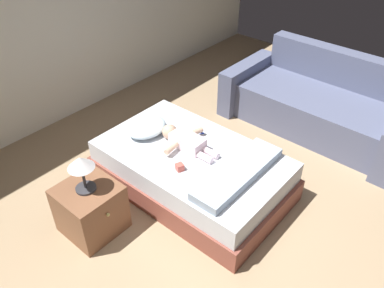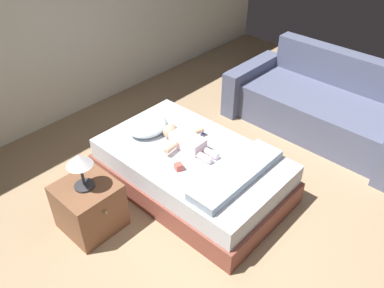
{
  "view_description": "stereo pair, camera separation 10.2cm",
  "coord_description": "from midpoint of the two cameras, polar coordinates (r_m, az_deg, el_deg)",
  "views": [
    {
      "loc": [
        -1.97,
        -1.03,
        2.72
      ],
      "look_at": [
        0.23,
        0.86,
        0.54
      ],
      "focal_mm": 36.27,
      "sensor_mm": 36.0,
      "label": 1
    },
    {
      "loc": [
        -1.91,
        -1.11,
        2.72
      ],
      "look_at": [
        0.23,
        0.86,
        0.54
      ],
      "focal_mm": 36.27,
      "sensor_mm": 36.0,
      "label": 2
    }
  ],
  "objects": [
    {
      "name": "couch",
      "position": [
        4.94,
        17.69,
        5.56
      ],
      "size": [
        1.1,
        2.18,
        0.87
      ],
      "color": "slate",
      "rests_on": "ground_plane"
    },
    {
      "name": "blanket",
      "position": [
        3.42,
        5.97,
        -4.29
      ],
      "size": [
        1.02,
        0.29,
        0.08
      ],
      "color": "#94A5B9",
      "rests_on": "bed"
    },
    {
      "name": "lamp",
      "position": [
        3.23,
        -16.89,
        -3.08
      ],
      "size": [
        0.22,
        0.22,
        0.34
      ],
      "color": "#333338",
      "rests_on": "nightstand"
    },
    {
      "name": "wall_behind_bed",
      "position": [
        4.73,
        -23.81,
        16.28
      ],
      "size": [
        8.0,
        0.12,
        2.58
      ],
      "primitive_type": "cube",
      "color": "silver",
      "rests_on": "ground_plane"
    },
    {
      "name": "bed",
      "position": [
        3.83,
        -0.76,
        -3.91
      ],
      "size": [
        1.13,
        1.86,
        0.44
      ],
      "color": "brown",
      "rests_on": "ground_plane"
    },
    {
      "name": "ground_plane",
      "position": [
        3.51,
        7.57,
        -14.44
      ],
      "size": [
        8.0,
        8.0,
        0.0
      ],
      "primitive_type": "plane",
      "color": "#9C8161"
    },
    {
      "name": "baby",
      "position": [
        3.74,
        -1.87,
        0.53
      ],
      "size": [
        0.52,
        0.64,
        0.15
      ],
      "color": "white",
      "rests_on": "bed"
    },
    {
      "name": "pillow",
      "position": [
        3.96,
        -7.45,
        2.49
      ],
      "size": [
        0.43,
        0.36,
        0.13
      ],
      "color": "silver",
      "rests_on": "bed"
    },
    {
      "name": "toothbrush",
      "position": [
        3.95,
        -0.05,
        1.77
      ],
      "size": [
        0.07,
        0.14,
        0.02
      ],
      "color": "blue",
      "rests_on": "bed"
    },
    {
      "name": "toy_block",
      "position": [
        3.48,
        -2.66,
        -3.42
      ],
      "size": [
        0.08,
        0.08,
        0.06
      ],
      "color": "#D05549",
      "rests_on": "bed"
    },
    {
      "name": "nightstand",
      "position": [
        3.55,
        -15.48,
        -9.19
      ],
      "size": [
        0.48,
        0.51,
        0.48
      ],
      "color": "brown",
      "rests_on": "ground_plane"
    }
  ]
}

